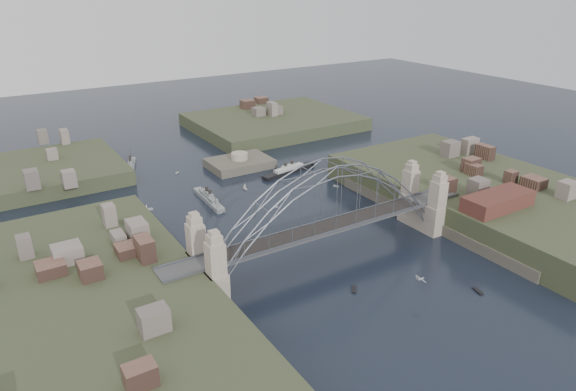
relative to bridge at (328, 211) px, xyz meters
The scene contains 22 objects.
ground 12.32m from the bridge, ahead, with size 500.00×500.00×0.00m, color black.
bridge is the anchor object (origin of this frame).
shore_west 58.25m from the bridge, behind, with size 50.50×90.00×12.00m.
shore_east 58.25m from the bridge, ahead, with size 50.50×90.00×12.00m.
headland_nw 110.41m from the bridge, 120.07° to the left, with size 60.00×45.00×9.00m, color #373E25.
headland_ne 121.38m from the bridge, 65.56° to the left, with size 70.00×55.00×9.50m, color #373E25.
fort_island 72.14m from the bridge, 80.27° to the left, with size 22.00×16.00×9.40m.
wharf_shed 46.23m from the bridge, 17.65° to the right, with size 20.00×8.00×4.00m, color #592D26.
finger_pier 49.40m from the bridge, 35.68° to the right, with size 4.00×22.00×1.40m, color #48484A.
naval_cruiser_near 49.43m from the bridge, 102.61° to the left, with size 3.56×19.92×5.95m.
naval_cruiser_far 93.00m from the bridge, 103.64° to the left, with size 8.20×17.58×6.00m.
ocean_liner 61.55m from the bridge, 66.74° to the left, with size 22.60×7.25×5.50m.
aeroplane 26.46m from the bridge, 75.95° to the right, with size 1.70×3.16×0.46m.
small_boat_a 31.57m from the bridge, 140.82° to the left, with size 2.39×2.79×1.43m.
small_boat_b 34.72m from the bridge, 81.99° to the left, with size 1.57×0.55×0.45m.
small_boat_c 19.63m from the bridge, 103.38° to the right, with size 2.56×2.77×0.45m.
small_boat_d 48.60m from the bridge, 50.29° to the left, with size 1.40×2.04×0.45m.
small_boat_e 59.33m from the bridge, 119.60° to the left, with size 3.69×1.34×2.38m.
small_boat_f 51.41m from the bridge, 85.90° to the left, with size 1.18×1.80×2.38m.
small_boat_g 37.40m from the bridge, 57.73° to the right, with size 1.51×2.83×0.45m.
small_boat_h 77.33m from the bridge, 97.25° to the left, with size 1.97×2.06×0.45m.
small_boat_i 40.81m from the bridge, 26.60° to the left, with size 2.61×1.43×2.38m.
Camera 1 is at (-67.11, -88.95, 63.01)m, focal length 32.26 mm.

